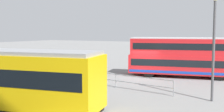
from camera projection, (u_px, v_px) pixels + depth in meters
name	position (u px, v px, depth m)	size (l,w,h in m)	color
ground_plane	(144.00, 78.00, 25.20)	(160.00, 160.00, 0.00)	gray
double_decker_bus	(185.00, 57.00, 25.45)	(10.82, 4.70, 3.75)	red
pedestrian_near_railing	(97.00, 72.00, 22.98)	(0.42, 0.42, 1.58)	#4C3F2D
pedestrian_crossing	(72.00, 83.00, 18.01)	(0.44, 0.44, 1.58)	black
pedestrian_railing	(116.00, 78.00, 20.75)	(9.52, 1.44, 1.08)	gray
info_sign	(59.00, 62.00, 23.06)	(1.11, 0.33, 2.45)	slate
street_lamp	(214.00, 40.00, 16.43)	(0.36, 0.36, 6.51)	#4C4C51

